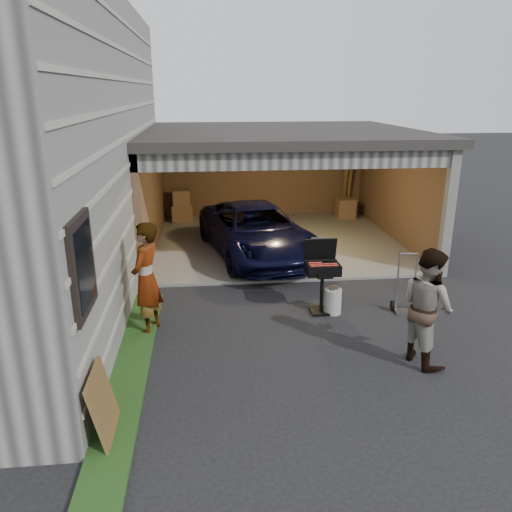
# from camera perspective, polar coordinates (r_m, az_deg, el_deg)

# --- Properties ---
(ground) EXTENTS (80.00, 80.00, 0.00)m
(ground) POSITION_cam_1_polar(r_m,az_deg,el_deg) (7.24, 3.96, -13.34)
(ground) COLOR black
(ground) RESTS_ON ground
(groundcover_strip) EXTENTS (0.50, 8.00, 0.06)m
(groundcover_strip) POSITION_cam_1_polar(r_m,az_deg,el_deg) (6.41, -15.70, -18.46)
(groundcover_strip) COLOR #193814
(groundcover_strip) RESTS_ON ground
(garage) EXTENTS (6.80, 6.30, 2.90)m
(garage) POSITION_cam_1_polar(r_m,az_deg,el_deg) (13.14, 2.36, 9.89)
(garage) COLOR #605E59
(garage) RESTS_ON ground
(minivan) EXTENTS (2.83, 4.66, 1.21)m
(minivan) POSITION_cam_1_polar(r_m,az_deg,el_deg) (11.77, 0.04, 2.60)
(minivan) COLOR black
(minivan) RESTS_ON ground
(woman) EXTENTS (0.62, 0.78, 1.86)m
(woman) POSITION_cam_1_polar(r_m,az_deg,el_deg) (8.20, -12.44, -2.56)
(woman) COLOR #A6B9D0
(woman) RESTS_ON ground
(man) EXTENTS (0.86, 0.99, 1.74)m
(man) POSITION_cam_1_polar(r_m,az_deg,el_deg) (7.58, 18.98, -5.47)
(man) COLOR #412D19
(man) RESTS_ON ground
(bbq_grill) EXTENTS (0.59, 0.52, 1.31)m
(bbq_grill) POSITION_cam_1_polar(r_m,az_deg,el_deg) (8.87, 7.57, -1.70)
(bbq_grill) COLOR black
(bbq_grill) RESTS_ON ground
(propane_tank) EXTENTS (0.36, 0.36, 0.46)m
(propane_tank) POSITION_cam_1_polar(r_m,az_deg,el_deg) (9.05, 8.77, -5.13)
(propane_tank) COLOR #B7B6B3
(propane_tank) RESTS_ON ground
(plywood_panel) EXTENTS (0.21, 0.77, 0.85)m
(plywood_panel) POSITION_cam_1_polar(r_m,az_deg,el_deg) (6.13, -17.03, -16.00)
(plywood_panel) COLOR #543B1D
(plywood_panel) RESTS_ON ground
(hand_truck) EXTENTS (0.47, 0.37, 1.11)m
(hand_truck) POSITION_cam_1_polar(r_m,az_deg,el_deg) (9.40, 16.66, -4.89)
(hand_truck) COLOR gray
(hand_truck) RESTS_ON ground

